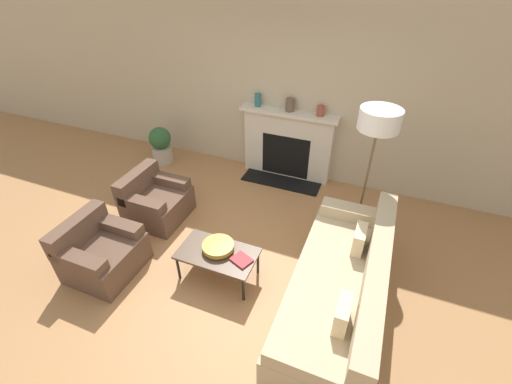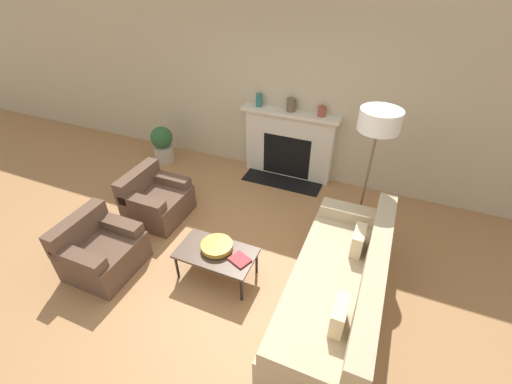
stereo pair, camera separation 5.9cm
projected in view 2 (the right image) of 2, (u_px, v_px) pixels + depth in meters
The scene contains 14 objects.
ground_plane at pixel (217, 268), 4.26m from camera, with size 18.00×18.00×0.00m, color #A87547.
wall_back at pixel (288, 90), 5.32m from camera, with size 18.00×0.06×2.90m.
fireplace at pixel (288, 146), 5.69m from camera, with size 1.59×0.59×1.17m.
couch at pixel (339, 289), 3.61m from camera, with size 0.89×2.30×0.87m.
armchair_near at pixel (101, 251), 4.12m from camera, with size 0.76×0.80×0.71m.
armchair_far at pixel (156, 200), 4.95m from camera, with size 0.76×0.80×0.71m.
coffee_table at pixel (216, 254), 3.97m from camera, with size 0.92×0.52×0.38m.
bowl at pixel (217, 246), 3.97m from camera, with size 0.37×0.37×0.08m.
book at pixel (240, 260), 3.84m from camera, with size 0.27×0.25×0.02m.
floor_lamp at pixel (378, 130), 3.92m from camera, with size 0.48×0.48×1.79m.
mantel_vase_left at pixel (259, 100), 5.46m from camera, with size 0.10×0.10×0.21m.
mantel_vase_center_left at pixel (291, 105), 5.29m from camera, with size 0.14×0.14×0.20m.
mantel_vase_center_right at pixel (322, 111), 5.15m from camera, with size 0.12×0.12×0.15m.
potted_plant at pixel (163, 144), 6.21m from camera, with size 0.39×0.39×0.67m.
Camera 2 is at (1.58, -2.49, 3.25)m, focal length 24.00 mm.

